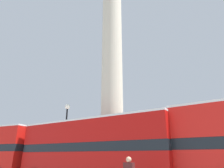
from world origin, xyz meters
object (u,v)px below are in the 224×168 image
monument_column (112,74)px  street_lamp (66,131)px  bus_c (91,148)px  equestrian_statue (56,157)px

monument_column → street_lamp: 6.94m
monument_column → bus_c: bearing=-79.8°
bus_c → street_lamp: size_ratio=1.78×
monument_column → equestrian_statue: 14.40m
equestrian_statue → street_lamp: size_ratio=0.87×
equestrian_statue → monument_column: bearing=-13.1°
monument_column → street_lamp: (-3.88, -1.74, -5.48)m
monument_column → street_lamp: bearing=-155.8°
bus_c → equestrian_statue: (-11.83, 9.19, -0.72)m
bus_c → monument_column: bearing=104.6°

